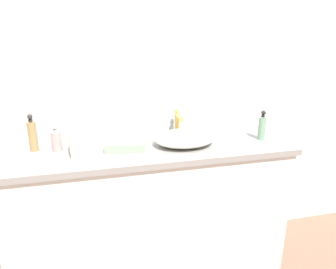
{
  "coord_description": "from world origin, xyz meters",
  "views": [
    {
      "loc": [
        -0.39,
        -1.33,
        1.59
      ],
      "look_at": [
        0.03,
        0.41,
        0.98
      ],
      "focal_mm": 33.13,
      "sensor_mm": 36.0,
      "label": 1
    }
  ],
  "objects_px": {
    "soap_dispenser": "(262,127)",
    "perfume_bottle": "(33,135)",
    "lotion_bottle": "(56,140)",
    "tissue_box": "(81,142)",
    "folded_hand_towel": "(125,146)",
    "sink_basin": "(185,138)"
  },
  "relations": [
    {
      "from": "soap_dispenser",
      "to": "perfume_bottle",
      "type": "distance_m",
      "value": 1.43
    },
    {
      "from": "lotion_bottle",
      "to": "perfume_bottle",
      "type": "height_order",
      "value": "perfume_bottle"
    },
    {
      "from": "tissue_box",
      "to": "folded_hand_towel",
      "type": "distance_m",
      "value": 0.26
    },
    {
      "from": "tissue_box",
      "to": "folded_hand_towel",
      "type": "bearing_deg",
      "value": 4.94
    },
    {
      "from": "soap_dispenser",
      "to": "tissue_box",
      "type": "xyz_separation_m",
      "value": [
        -1.14,
        0.0,
        -0.01
      ]
    },
    {
      "from": "lotion_bottle",
      "to": "tissue_box",
      "type": "bearing_deg",
      "value": -35.21
    },
    {
      "from": "soap_dispenser",
      "to": "lotion_bottle",
      "type": "xyz_separation_m",
      "value": [
        -1.29,
        0.11,
        -0.02
      ]
    },
    {
      "from": "lotion_bottle",
      "to": "folded_hand_towel",
      "type": "distance_m",
      "value": 0.41
    },
    {
      "from": "sink_basin",
      "to": "soap_dispenser",
      "type": "xyz_separation_m",
      "value": [
        0.52,
        -0.02,
        0.04
      ]
    },
    {
      "from": "soap_dispenser",
      "to": "sink_basin",
      "type": "bearing_deg",
      "value": 177.83
    },
    {
      "from": "soap_dispenser",
      "to": "folded_hand_towel",
      "type": "distance_m",
      "value": 0.89
    },
    {
      "from": "lotion_bottle",
      "to": "perfume_bottle",
      "type": "relative_size",
      "value": 0.75
    },
    {
      "from": "sink_basin",
      "to": "tissue_box",
      "type": "xyz_separation_m",
      "value": [
        -0.62,
        -0.02,
        0.03
      ]
    },
    {
      "from": "soap_dispenser",
      "to": "tissue_box",
      "type": "height_order",
      "value": "soap_dispenser"
    },
    {
      "from": "folded_hand_towel",
      "to": "lotion_bottle",
      "type": "bearing_deg",
      "value": 168.36
    },
    {
      "from": "sink_basin",
      "to": "soap_dispenser",
      "type": "relative_size",
      "value": 1.96
    },
    {
      "from": "sink_basin",
      "to": "tissue_box",
      "type": "relative_size",
      "value": 2.19
    },
    {
      "from": "soap_dispenser",
      "to": "perfume_bottle",
      "type": "bearing_deg",
      "value": 174.46
    },
    {
      "from": "lotion_bottle",
      "to": "folded_hand_towel",
      "type": "xyz_separation_m",
      "value": [
        0.4,
        -0.08,
        -0.04
      ]
    },
    {
      "from": "soap_dispenser",
      "to": "lotion_bottle",
      "type": "relative_size",
      "value": 1.18
    },
    {
      "from": "sink_basin",
      "to": "tissue_box",
      "type": "height_order",
      "value": "tissue_box"
    },
    {
      "from": "perfume_bottle",
      "to": "sink_basin",
      "type": "bearing_deg",
      "value": -7.46
    }
  ]
}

